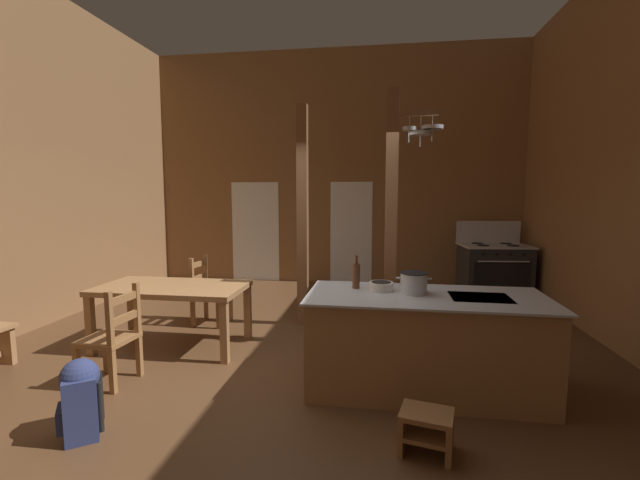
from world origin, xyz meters
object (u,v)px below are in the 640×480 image
object	(u,v)px
step_stool	(426,428)
ladderback_chair_near_window	(113,337)
kitchen_island	(425,343)
backpack	(81,396)
mixing_bowl_on_counter	(381,286)
dining_table	(172,293)
stove_range	(494,270)
stockpot_on_counter	(414,283)
ladderback_chair_by_post	(208,292)
bottle_tall_on_counter	(356,275)

from	to	relation	value
step_stool	ladderback_chair_near_window	distance (m)	2.94
kitchen_island	backpack	distance (m)	2.86
step_stool	mixing_bowl_on_counter	size ratio (longest dim) A/B	1.79
dining_table	mixing_bowl_on_counter	size ratio (longest dim) A/B	7.38
stove_range	stockpot_on_counter	size ratio (longest dim) A/B	4.08
ladderback_chair_near_window	ladderback_chair_by_post	world-z (taller)	same
ladderback_chair_near_window	mixing_bowl_on_counter	world-z (taller)	mixing_bowl_on_counter
backpack	mixing_bowl_on_counter	size ratio (longest dim) A/B	2.58
kitchen_island	stove_range	size ratio (longest dim) A/B	1.64
dining_table	backpack	xyz separation A→B (m)	(0.22, -1.82, -0.34)
step_stool	mixing_bowl_on_counter	distance (m)	1.37
mixing_bowl_on_counter	bottle_tall_on_counter	distance (m)	0.26
stove_range	dining_table	world-z (taller)	stove_range
stove_range	mixing_bowl_on_counter	distance (m)	4.13
stove_range	ladderback_chair_near_window	size ratio (longest dim) A/B	1.39
mixing_bowl_on_counter	stockpot_on_counter	bearing A→B (deg)	-15.54
ladderback_chair_near_window	kitchen_island	bearing A→B (deg)	5.86
stove_range	dining_table	distance (m)	5.36
bottle_tall_on_counter	ladderback_chair_near_window	bearing A→B (deg)	-168.05
stove_range	backpack	bearing A→B (deg)	-130.83
bottle_tall_on_counter	dining_table	bearing A→B (deg)	167.07
ladderback_chair_near_window	backpack	distance (m)	0.90
stove_range	kitchen_island	bearing A→B (deg)	-112.85
dining_table	stockpot_on_counter	distance (m)	2.83
mixing_bowl_on_counter	kitchen_island	bearing A→B (deg)	-17.08
stockpot_on_counter	ladderback_chair_near_window	bearing A→B (deg)	-173.07
step_stool	dining_table	xyz separation A→B (m)	(-2.76, 1.66, 0.47)
dining_table	ladderback_chair_near_window	size ratio (longest dim) A/B	1.79
ladderback_chair_by_post	mixing_bowl_on_counter	distance (m)	2.83
ladderback_chair_near_window	ladderback_chair_by_post	xyz separation A→B (m)	(0.15, 1.88, 0.00)
dining_table	mixing_bowl_on_counter	bearing A→B (deg)	-12.99
step_stool	mixing_bowl_on_counter	xyz separation A→B (m)	(-0.32, 1.10, 0.76)
kitchen_island	backpack	bearing A→B (deg)	-156.66
backpack	mixing_bowl_on_counter	distance (m)	2.63
bottle_tall_on_counter	ladderback_chair_by_post	bearing A→B (deg)	146.96
dining_table	mixing_bowl_on_counter	distance (m)	2.52
stove_range	step_stool	world-z (taller)	stove_range
ladderback_chair_near_window	stockpot_on_counter	xyz separation A→B (m)	(2.83, 0.34, 0.54)
backpack	mixing_bowl_on_counter	bearing A→B (deg)	29.55
kitchen_island	step_stool	size ratio (longest dim) A/B	5.26
ladderback_chair_near_window	backpack	xyz separation A→B (m)	(0.31, -0.83, -0.14)
ladderback_chair_near_window	backpack	world-z (taller)	ladderback_chair_near_window
ladderback_chair_near_window	step_stool	bearing A→B (deg)	-13.23
stockpot_on_counter	mixing_bowl_on_counter	xyz separation A→B (m)	(-0.30, 0.08, -0.06)
backpack	bottle_tall_on_counter	size ratio (longest dim) A/B	1.83
backpack	ladderback_chair_by_post	bearing A→B (deg)	93.44
ladderback_chair_by_post	backpack	world-z (taller)	ladderback_chair_by_post
kitchen_island	ladderback_chair_by_post	size ratio (longest dim) A/B	2.28
stove_range	stockpot_on_counter	xyz separation A→B (m)	(-1.68, -3.68, 0.51)
ladderback_chair_by_post	bottle_tall_on_counter	xyz separation A→B (m)	(2.14, -1.39, 0.57)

